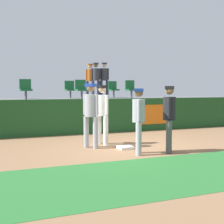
{
  "coord_description": "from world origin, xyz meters",
  "views": [
    {
      "loc": [
        -4.05,
        -8.47,
        1.72
      ],
      "look_at": [
        -0.22,
        0.82,
        1.0
      ],
      "focal_mm": 51.4,
      "sensor_mm": 36.0,
      "label": 1
    }
  ],
  "objects_px": {
    "player_coach_visitor": "(139,116)",
    "spectator_casual": "(96,77)",
    "seat_front_right": "(131,88)",
    "spectator_hooded": "(90,78)",
    "seat_back_right": "(113,88)",
    "seat_back_center": "(70,88)",
    "first_base": "(125,148)",
    "seat_front_left": "(26,88)",
    "spectator_capped": "(104,77)",
    "seat_front_center": "(81,88)",
    "player_fielder_home": "(102,110)",
    "seat_back_left": "(25,88)",
    "player_runner_visitor": "(91,111)",
    "player_umpire": "(169,114)"
  },
  "relations": [
    {
      "from": "seat_front_center",
      "to": "seat_back_center",
      "type": "xyz_separation_m",
      "value": [
        -0.01,
        1.8,
        -0.0
      ]
    },
    {
      "from": "seat_back_right",
      "to": "spectator_casual",
      "type": "xyz_separation_m",
      "value": [
        -0.71,
        0.65,
        0.56
      ]
    },
    {
      "from": "seat_back_center",
      "to": "seat_back_right",
      "type": "bearing_deg",
      "value": -0.01
    },
    {
      "from": "seat_front_center",
      "to": "seat_front_right",
      "type": "bearing_deg",
      "value": -0.01
    },
    {
      "from": "spectator_casual",
      "to": "spectator_hooded",
      "type": "bearing_deg",
      "value": -29.64
    },
    {
      "from": "first_base",
      "to": "seat_front_left",
      "type": "xyz_separation_m",
      "value": [
        -2.13,
        4.9,
        1.72
      ]
    },
    {
      "from": "seat_back_right",
      "to": "spectator_hooded",
      "type": "height_order",
      "value": "spectator_hooded"
    },
    {
      "from": "seat_back_center",
      "to": "spectator_casual",
      "type": "height_order",
      "value": "spectator_casual"
    },
    {
      "from": "player_coach_visitor",
      "to": "seat_front_left",
      "type": "distance_m",
      "value": 6.14
    },
    {
      "from": "player_runner_visitor",
      "to": "seat_front_left",
      "type": "xyz_separation_m",
      "value": [
        -1.27,
        4.38,
        0.67
      ]
    },
    {
      "from": "seat_back_right",
      "to": "seat_back_center",
      "type": "bearing_deg",
      "value": 179.99
    },
    {
      "from": "seat_back_right",
      "to": "spectator_capped",
      "type": "bearing_deg",
      "value": 106.39
    },
    {
      "from": "seat_front_center",
      "to": "seat_back_left",
      "type": "bearing_deg",
      "value": 139.4
    },
    {
      "from": "seat_front_right",
      "to": "spectator_casual",
      "type": "xyz_separation_m",
      "value": [
        -0.83,
        2.45,
        0.56
      ]
    },
    {
      "from": "player_coach_visitor",
      "to": "seat_back_right",
      "type": "xyz_separation_m",
      "value": [
        2.41,
        7.51,
        0.75
      ]
    },
    {
      "from": "seat_back_left",
      "to": "seat_back_right",
      "type": "xyz_separation_m",
      "value": [
        4.34,
        -0.0,
        -0.0
      ]
    },
    {
      "from": "player_runner_visitor",
      "to": "player_umpire",
      "type": "bearing_deg",
      "value": 15.36
    },
    {
      "from": "spectator_hooded",
      "to": "seat_front_center",
      "type": "bearing_deg",
      "value": 66.61
    },
    {
      "from": "seat_back_left",
      "to": "seat_back_right",
      "type": "relative_size",
      "value": 1.0
    },
    {
      "from": "seat_back_center",
      "to": "spectator_casual",
      "type": "xyz_separation_m",
      "value": [
        1.54,
        0.65,
        0.56
      ]
    },
    {
      "from": "player_coach_visitor",
      "to": "seat_front_right",
      "type": "bearing_deg",
      "value": -178.72
    },
    {
      "from": "seat_front_center",
      "to": "seat_back_left",
      "type": "height_order",
      "value": "same"
    },
    {
      "from": "spectator_capped",
      "to": "spectator_hooded",
      "type": "bearing_deg",
      "value": 2.09
    },
    {
      "from": "seat_front_left",
      "to": "seat_back_right",
      "type": "xyz_separation_m",
      "value": [
        4.55,
        1.8,
        -0.0
      ]
    },
    {
      "from": "first_base",
      "to": "spectator_hooded",
      "type": "distance_m",
      "value": 7.97
    },
    {
      "from": "seat_back_right",
      "to": "spectator_hooded",
      "type": "relative_size",
      "value": 0.48
    },
    {
      "from": "player_coach_visitor",
      "to": "spectator_casual",
      "type": "distance_m",
      "value": 8.44
    },
    {
      "from": "player_umpire",
      "to": "spectator_capped",
      "type": "distance_m",
      "value": 8.52
    },
    {
      "from": "first_base",
      "to": "seat_back_right",
      "type": "distance_m",
      "value": 7.33
    },
    {
      "from": "player_runner_visitor",
      "to": "seat_back_right",
      "type": "height_order",
      "value": "seat_back_right"
    },
    {
      "from": "seat_back_center",
      "to": "spectator_casual",
      "type": "distance_m",
      "value": 1.76
    },
    {
      "from": "player_runner_visitor",
      "to": "seat_back_center",
      "type": "xyz_separation_m",
      "value": [
        1.04,
        6.18,
        0.67
      ]
    },
    {
      "from": "player_runner_visitor",
      "to": "player_umpire",
      "type": "distance_m",
      "value": 2.26
    },
    {
      "from": "player_coach_visitor",
      "to": "seat_front_right",
      "type": "relative_size",
      "value": 2.06
    },
    {
      "from": "player_coach_visitor",
      "to": "seat_back_right",
      "type": "distance_m",
      "value": 7.92
    },
    {
      "from": "seat_back_center",
      "to": "spectator_capped",
      "type": "bearing_deg",
      "value": 19.54
    },
    {
      "from": "player_coach_visitor",
      "to": "seat_front_center",
      "type": "distance_m",
      "value": 5.76
    },
    {
      "from": "first_base",
      "to": "seat_back_center",
      "type": "xyz_separation_m",
      "value": [
        0.17,
        6.7,
        1.72
      ]
    },
    {
      "from": "seat_front_center",
      "to": "seat_front_left",
      "type": "bearing_deg",
      "value": -180.0
    },
    {
      "from": "seat_back_center",
      "to": "spectator_hooded",
      "type": "distance_m",
      "value": 1.61
    },
    {
      "from": "seat_front_right",
      "to": "spectator_hooded",
      "type": "bearing_deg",
      "value": 112.46
    },
    {
      "from": "seat_front_center",
      "to": "seat_back_left",
      "type": "relative_size",
      "value": 1.0
    },
    {
      "from": "first_base",
      "to": "spectator_casual",
      "type": "xyz_separation_m",
      "value": [
        1.71,
        7.35,
        2.28
      ]
    },
    {
      "from": "player_fielder_home",
      "to": "spectator_capped",
      "type": "relative_size",
      "value": 1.02
    },
    {
      "from": "player_coach_visitor",
      "to": "seat_back_center",
      "type": "height_order",
      "value": "seat_back_center"
    },
    {
      "from": "spectator_capped",
      "to": "seat_front_right",
      "type": "bearing_deg",
      "value": 106.39
    },
    {
      "from": "spectator_capped",
      "to": "seat_back_right",
      "type": "bearing_deg",
      "value": 115.32
    },
    {
      "from": "seat_front_center",
      "to": "player_coach_visitor",
      "type": "bearing_deg",
      "value": -91.73
    },
    {
      "from": "seat_front_center",
      "to": "player_runner_visitor",
      "type": "bearing_deg",
      "value": -103.44
    },
    {
      "from": "player_fielder_home",
      "to": "seat_back_center",
      "type": "distance_m",
      "value": 5.82
    }
  ]
}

